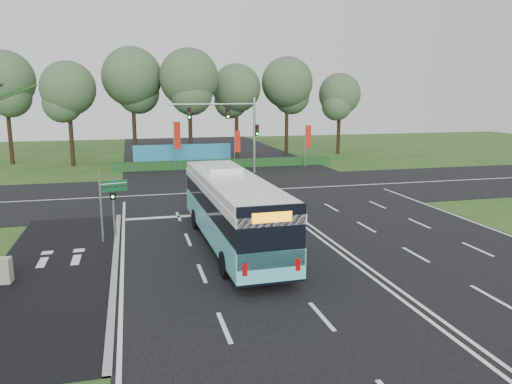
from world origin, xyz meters
TOP-DOWN VIEW (x-y plane):
  - ground at (0.00, 0.00)m, footprint 120.00×120.00m
  - road_main at (0.00, 0.00)m, footprint 20.00×120.00m
  - road_cross at (0.00, 12.00)m, footprint 120.00×14.00m
  - bike_path at (-12.50, -3.00)m, footprint 5.00×18.00m
  - kerb_strip at (-10.10, -3.00)m, footprint 0.25×18.00m
  - city_bus at (-4.59, -1.54)m, footprint 3.01×12.85m
  - pedestrian_signal at (-10.20, 1.42)m, footprint 0.29×0.41m
  - street_sign at (-10.45, 0.71)m, footprint 1.36×0.44m
  - utility_cabinet at (-14.28, -4.16)m, footprint 0.68×0.59m
  - banner_flag_left at (-4.91, 23.62)m, footprint 0.68×0.28m
  - banner_flag_mid at (0.81, 22.73)m, footprint 0.56×0.18m
  - banner_flag_right at (8.24, 23.23)m, footprint 0.64×0.08m
  - traffic_light_gantry at (0.21, 20.50)m, footprint 8.41×0.28m
  - hedge at (0.00, 24.50)m, footprint 22.00×1.20m
  - blue_hoarding at (-4.00, 27.00)m, footprint 10.00×0.30m
  - eucalyptus_row at (-3.99, 31.63)m, footprint 42.72×9.42m

SIDE VIEW (x-z plane):
  - ground at x=0.00m, z-range 0.00..0.00m
  - road_main at x=0.00m, z-range 0.00..0.04m
  - road_cross at x=0.00m, z-range 0.00..0.05m
  - bike_path at x=-12.50m, z-range 0.00..0.06m
  - kerb_strip at x=-10.10m, z-range 0.00..0.12m
  - hedge at x=0.00m, z-range 0.00..0.80m
  - utility_cabinet at x=-14.28m, z-range 0.00..1.06m
  - blue_hoarding at x=-4.00m, z-range 0.00..2.20m
  - pedestrian_signal at x=-10.20m, z-range 0.15..3.39m
  - city_bus at x=-4.59m, z-range 0.01..3.69m
  - street_sign at x=-10.45m, z-range 0.50..4.09m
  - banner_flag_mid at x=0.81m, z-range 0.62..4.50m
  - banner_flag_right at x=8.24m, z-range 0.66..4.96m
  - banner_flag_left at x=-4.91m, z-range 0.72..5.52m
  - traffic_light_gantry at x=0.21m, z-range 1.16..8.16m
  - eucalyptus_row at x=-3.99m, z-range 2.30..14.59m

